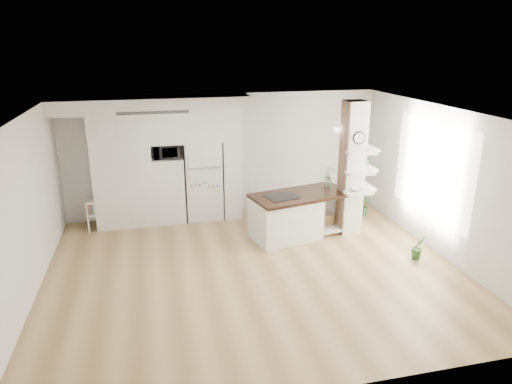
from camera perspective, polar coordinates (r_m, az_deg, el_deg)
floor at (r=8.04m, az=-0.31°, el=-9.67°), size 7.00×6.00×0.01m
room at (r=7.36m, az=-0.33°, el=3.19°), size 7.04×6.04×2.72m
cabinet_wall at (r=9.86m, az=-12.12°, el=4.62°), size 4.00×0.71×2.70m
refrigerator at (r=10.09m, az=-6.64°, el=1.52°), size 0.78×0.69×1.75m
column at (r=9.30m, az=12.53°, el=2.78°), size 0.69×0.90×2.70m
window at (r=9.11m, az=21.11°, el=2.62°), size 0.00×2.40×2.40m
pendant_light at (r=7.97m, az=11.49°, el=5.97°), size 0.12×0.12×0.10m
kitchen_island at (r=9.16m, az=4.36°, el=-2.92°), size 2.13×1.35×1.46m
bookshelf at (r=10.11m, az=-18.67°, el=-2.85°), size 0.59×0.38×0.65m
floor_plant_a at (r=8.82m, az=19.61°, el=-6.53°), size 0.27×0.23×0.46m
floor_plant_b at (r=10.64m, az=13.15°, el=-1.66°), size 0.27×0.27×0.44m
microwave at (r=9.80m, az=-11.12°, el=5.00°), size 0.54×0.37×0.30m
shelf_plant at (r=9.51m, az=13.54°, el=4.14°), size 0.27×0.23×0.30m
decor_bowl at (r=9.16m, az=12.55°, el=0.26°), size 0.22×0.22×0.05m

